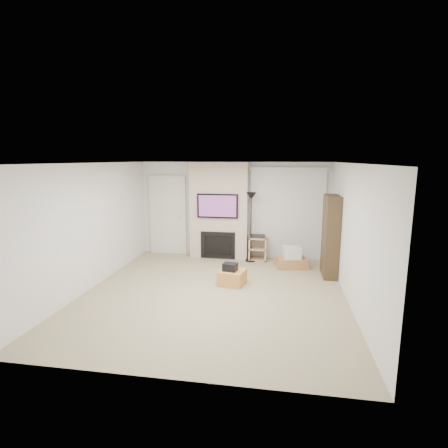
% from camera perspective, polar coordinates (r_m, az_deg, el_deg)
% --- Properties ---
extents(floor, '(5.00, 5.50, 0.00)m').
position_cam_1_polar(floor, '(6.94, -1.64, -11.19)').
color(floor, tan).
rests_on(floor, ground).
extents(ceiling, '(5.00, 5.50, 0.00)m').
position_cam_1_polar(ceiling, '(6.45, -1.76, 9.91)').
color(ceiling, white).
rests_on(ceiling, wall_back).
extents(wall_back, '(5.00, 0.00, 2.50)m').
position_cam_1_polar(wall_back, '(9.26, 1.56, 2.35)').
color(wall_back, silver).
rests_on(wall_back, ground).
extents(wall_front, '(5.00, 0.00, 2.50)m').
position_cam_1_polar(wall_front, '(4.01, -9.31, -8.85)').
color(wall_front, silver).
rests_on(wall_front, ground).
extents(wall_left, '(0.00, 5.50, 2.50)m').
position_cam_1_polar(wall_left, '(7.47, -20.88, -0.34)').
color(wall_left, silver).
rests_on(wall_left, ground).
extents(wall_right, '(0.00, 5.50, 2.50)m').
position_cam_1_polar(wall_right, '(6.59, 20.19, -1.68)').
color(wall_right, silver).
rests_on(wall_right, ground).
extents(hvac_vent, '(0.35, 0.18, 0.01)m').
position_cam_1_polar(hvac_vent, '(7.18, 2.67, 9.95)').
color(hvac_vent, silver).
rests_on(hvac_vent, ceiling).
extents(ottoman, '(0.59, 0.59, 0.30)m').
position_cam_1_polar(ottoman, '(7.36, 1.34, -8.67)').
color(ottoman, '#D38C43').
rests_on(ottoman, floor).
extents(black_bag, '(0.32, 0.27, 0.16)m').
position_cam_1_polar(black_bag, '(7.26, 1.01, -7.03)').
color(black_bag, black).
rests_on(black_bag, ottoman).
extents(fireplace_wall, '(1.50, 0.47, 2.50)m').
position_cam_1_polar(fireplace_wall, '(9.11, -0.81, 2.12)').
color(fireplace_wall, beige).
rests_on(fireplace_wall, floor).
extents(entry_door, '(1.02, 0.11, 2.14)m').
position_cam_1_polar(entry_door, '(9.66, -9.12, 1.39)').
color(entry_door, silver).
rests_on(entry_door, floor).
extents(vertical_blinds, '(1.98, 0.10, 2.37)m').
position_cam_1_polar(vertical_blinds, '(9.12, 10.27, 2.21)').
color(vertical_blinds, silver).
rests_on(vertical_blinds, floor).
extents(floor_lamp, '(0.26, 0.26, 1.76)m').
position_cam_1_polar(floor_lamp, '(8.72, 4.46, 2.73)').
color(floor_lamp, black).
rests_on(floor_lamp, floor).
extents(av_stand, '(0.45, 0.38, 0.66)m').
position_cam_1_polar(av_stand, '(9.05, 5.55, -3.74)').
color(av_stand, tan).
rests_on(av_stand, floor).
extents(box_stack, '(0.83, 0.68, 0.50)m').
position_cam_1_polar(box_stack, '(8.62, 10.98, -5.69)').
color(box_stack, '#AF7A45').
rests_on(box_stack, floor).
extents(bookshelf, '(0.30, 0.80, 1.80)m').
position_cam_1_polar(bookshelf, '(8.05, 17.00, -1.90)').
color(bookshelf, '#352818').
rests_on(bookshelf, floor).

